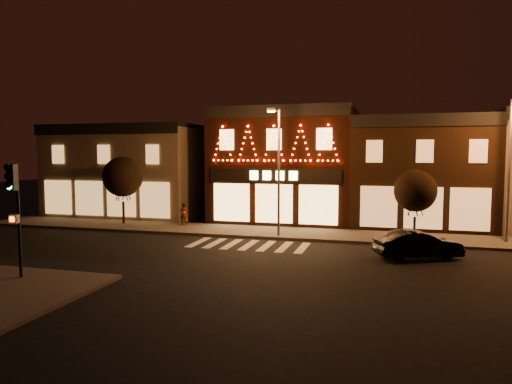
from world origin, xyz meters
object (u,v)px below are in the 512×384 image
at_px(streetlamp_mid, 278,162).
at_px(pedestrian, 184,214).
at_px(dark_sedan, 418,244).
at_px(traffic_signal_near, 15,198).

bearing_deg(streetlamp_mid, pedestrian, 157.78).
bearing_deg(pedestrian, streetlamp_mid, 139.52).
bearing_deg(dark_sedan, traffic_signal_near, 97.22).
bearing_deg(streetlamp_mid, dark_sedan, -27.00).
height_order(streetlamp_mid, dark_sedan, streetlamp_mid).
xyz_separation_m(dark_sedan, pedestrian, (-14.85, 5.66, 0.24)).
bearing_deg(traffic_signal_near, pedestrian, 81.27).
distance_m(streetlamp_mid, pedestrian, 8.35).
relative_size(traffic_signal_near, dark_sedan, 1.11).
height_order(dark_sedan, pedestrian, pedestrian).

